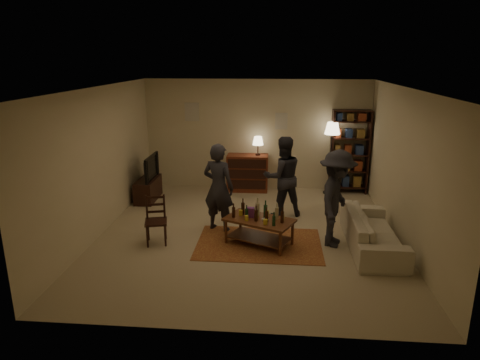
# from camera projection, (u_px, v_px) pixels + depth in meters

# --- Properties ---
(floor) EXTENTS (6.00, 6.00, 0.00)m
(floor) POSITION_uv_depth(u_px,v_px,m) (248.00, 234.00, 8.06)
(floor) COLOR #C6B793
(floor) RESTS_ON ground
(room_shell) EXTENTS (6.00, 6.00, 6.00)m
(room_shell) POSITION_uv_depth(u_px,v_px,m) (230.00, 116.00, 10.46)
(room_shell) COLOR beige
(room_shell) RESTS_ON ground
(rug) EXTENTS (2.20, 1.50, 0.01)m
(rug) POSITION_uv_depth(u_px,v_px,m) (259.00, 244.00, 7.61)
(rug) COLOR maroon
(rug) RESTS_ON ground
(coffee_table) EXTENTS (1.33, 1.07, 0.82)m
(coffee_table) POSITION_uv_depth(u_px,v_px,m) (259.00, 222.00, 7.50)
(coffee_table) COLOR brown
(coffee_table) RESTS_ON ground
(dining_chair) EXTENTS (0.46, 0.46, 0.88)m
(dining_chair) POSITION_uv_depth(u_px,v_px,m) (156.00, 218.00, 7.58)
(dining_chair) COLOR black
(dining_chair) RESTS_ON ground
(tv_stand) EXTENTS (0.40, 1.00, 1.06)m
(tv_stand) POSITION_uv_depth(u_px,v_px,m) (148.00, 184.00, 9.88)
(tv_stand) COLOR black
(tv_stand) RESTS_ON ground
(dresser) EXTENTS (1.00, 0.50, 1.36)m
(dresser) POSITION_uv_depth(u_px,v_px,m) (248.00, 172.00, 10.54)
(dresser) COLOR brown
(dresser) RESTS_ON ground
(bookshelf) EXTENTS (0.90, 0.34, 2.02)m
(bookshelf) POSITION_uv_depth(u_px,v_px,m) (349.00, 151.00, 10.25)
(bookshelf) COLOR black
(bookshelf) RESTS_ON ground
(floor_lamp) EXTENTS (0.36, 0.36, 1.74)m
(floor_lamp) POSITION_uv_depth(u_px,v_px,m) (332.00, 133.00, 10.03)
(floor_lamp) COLOR black
(floor_lamp) RESTS_ON ground
(sofa) EXTENTS (0.81, 2.08, 0.61)m
(sofa) POSITION_uv_depth(u_px,v_px,m) (373.00, 231.00, 7.41)
(sofa) COLOR beige
(sofa) RESTS_ON ground
(person_left) EXTENTS (0.72, 0.59, 1.69)m
(person_left) POSITION_uv_depth(u_px,v_px,m) (219.00, 188.00, 8.03)
(person_left) COLOR #26262D
(person_left) RESTS_ON ground
(person_right) EXTENTS (0.97, 0.86, 1.68)m
(person_right) POSITION_uv_depth(u_px,v_px,m) (283.00, 177.00, 8.77)
(person_right) COLOR #25262D
(person_right) RESTS_ON ground
(person_by_sofa) EXTENTS (0.94, 1.25, 1.71)m
(person_by_sofa) POSITION_uv_depth(u_px,v_px,m) (336.00, 199.00, 7.37)
(person_by_sofa) COLOR #26262D
(person_by_sofa) RESTS_ON ground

